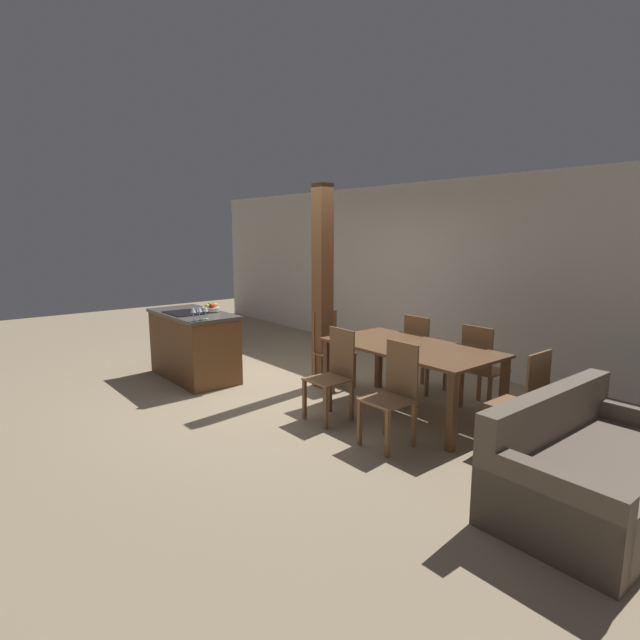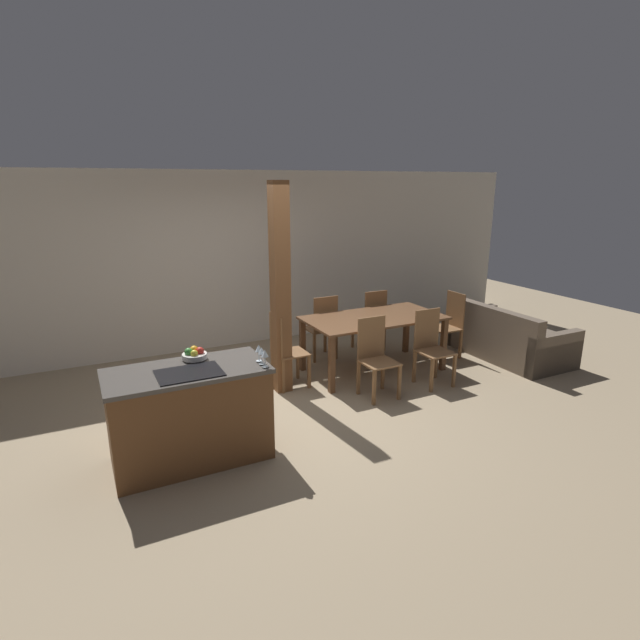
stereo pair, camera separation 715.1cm
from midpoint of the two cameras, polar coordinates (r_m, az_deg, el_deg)
ground_plane at (r=4.97m, az=28.21°, el=-18.10°), size 16.00×16.00×0.00m
wall_back at (r=7.00m, az=37.44°, el=0.59°), size 11.20×0.08×2.70m
kitchen_island at (r=4.82m, az=13.00°, el=-12.09°), size 1.44×0.72×0.91m
fruit_bowl at (r=4.75m, az=16.04°, el=-6.13°), size 0.23×0.23×0.11m
wine_glass_near at (r=4.05m, az=18.11°, el=-7.89°), size 0.07×0.07×0.16m
wine_glass_middle at (r=4.12m, az=18.73°, el=-7.64°), size 0.07×0.07×0.16m
wine_glass_far at (r=4.18m, az=19.32°, el=-7.39°), size 0.07×0.07×0.16m
dining_table at (r=5.02m, az=49.47°, el=-11.91°), size 1.87×0.99×0.76m
dining_chair_near_left at (r=4.43m, az=43.25°, el=-16.13°), size 0.40×0.40×0.96m
dining_chair_near_right at (r=4.44m, az=54.52°, el=-17.61°), size 0.40×0.40×0.96m
dining_chair_far_left at (r=5.77m, az=45.23°, el=-10.71°), size 0.40×0.40×0.96m
dining_chair_far_right at (r=5.78m, az=53.67°, el=-11.84°), size 0.40×0.40×0.96m
dining_chair_head_end at (r=5.23m, az=34.49°, el=-11.36°), size 0.40×0.40×0.96m
dining_chair_foot_end at (r=5.27m, az=64.05°, el=-15.26°), size 0.40×0.40×0.96m
couch at (r=5.24m, az=73.38°, el=-19.64°), size 0.94×1.74×0.80m
timber_post at (r=4.97m, az=34.37°, el=-3.05°), size 0.20×0.20×2.55m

